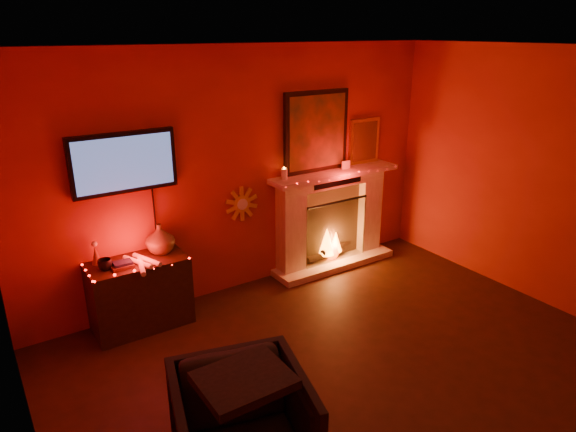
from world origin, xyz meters
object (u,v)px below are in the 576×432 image
at_px(tv, 124,163).
at_px(armchair, 242,431).
at_px(console_table, 141,289).
at_px(sunburst_clock, 242,204).
at_px(fireplace, 331,210).

height_order(tv, armchair, tv).
distance_m(console_table, armchair, 2.23).
xyz_separation_m(console_table, armchair, (-0.07, -2.22, -0.01)).
height_order(sunburst_clock, armchair, sunburst_clock).
distance_m(fireplace, tv, 2.61).
bearing_deg(fireplace, tv, 178.50).
distance_m(sunburst_clock, armchair, 2.85).
height_order(console_table, armchair, console_table).
distance_m(fireplace, console_table, 2.49).
bearing_deg(fireplace, console_table, -177.08).
bearing_deg(console_table, armchair, -91.77).
distance_m(fireplace, armchair, 3.47).
xyz_separation_m(fireplace, tv, (-2.44, 0.06, 0.92)).
xyz_separation_m(tv, console_table, (-0.02, -0.19, -1.24)).
relative_size(sunburst_clock, console_table, 0.39).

